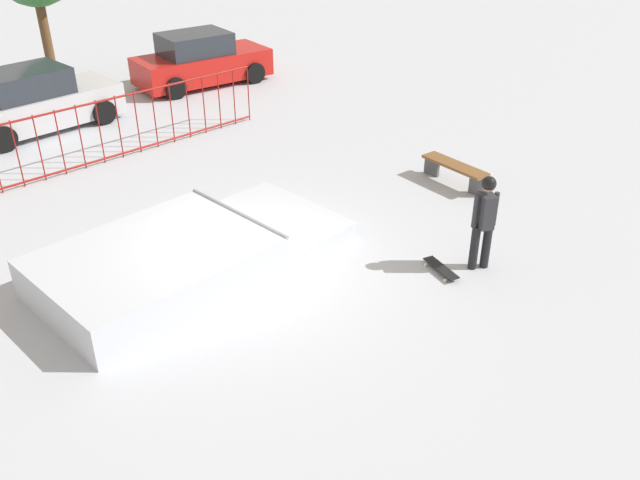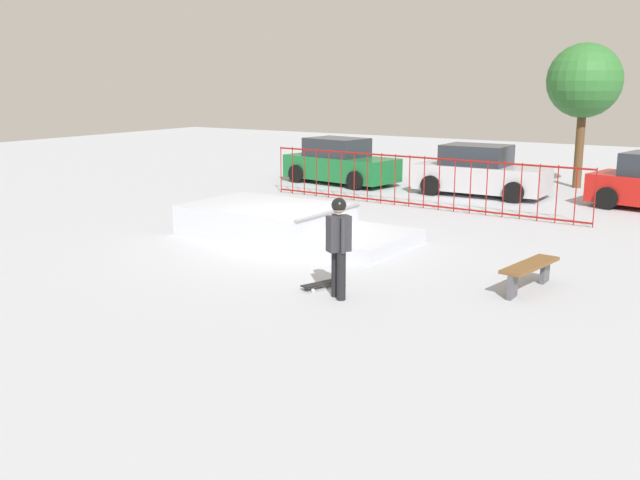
{
  "view_description": "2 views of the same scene",
  "coord_description": "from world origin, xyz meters",
  "px_view_note": "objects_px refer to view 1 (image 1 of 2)",
  "views": [
    {
      "loc": [
        -6.43,
        -7.5,
        6.25
      ],
      "look_at": [
        0.37,
        -1.05,
        0.9
      ],
      "focal_mm": 37.95,
      "sensor_mm": 36.0,
      "label": 1
    },
    {
      "loc": [
        8.84,
        -12.8,
        3.64
      ],
      "look_at": [
        2.43,
        -2.74,
        1.0
      ],
      "focal_mm": 40.98,
      "sensor_mm": 36.0,
      "label": 2
    }
  ],
  "objects_px": {
    "parked_car_red": "(201,61)",
    "park_bench": "(455,169)",
    "skateboard": "(441,268)",
    "skater": "(484,216)",
    "skate_ramp": "(178,259)",
    "parked_car_silver": "(35,102)"
  },
  "relations": [
    {
      "from": "skate_ramp",
      "to": "skateboard",
      "type": "bearing_deg",
      "value": -44.36
    },
    {
      "from": "parked_car_red",
      "to": "skater",
      "type": "bearing_deg",
      "value": -95.31
    },
    {
      "from": "park_bench",
      "to": "skate_ramp",
      "type": "bearing_deg",
      "value": 167.94
    },
    {
      "from": "skate_ramp",
      "to": "parked_car_silver",
      "type": "distance_m",
      "value": 8.61
    },
    {
      "from": "skateboard",
      "to": "parked_car_red",
      "type": "bearing_deg",
      "value": 0.81
    },
    {
      "from": "skateboard",
      "to": "park_bench",
      "type": "relative_size",
      "value": 0.5
    },
    {
      "from": "parked_car_red",
      "to": "park_bench",
      "type": "bearing_deg",
      "value": -84.42
    },
    {
      "from": "parked_car_silver",
      "to": "parked_car_red",
      "type": "relative_size",
      "value": 0.95
    },
    {
      "from": "park_bench",
      "to": "parked_car_red",
      "type": "xyz_separation_m",
      "value": [
        0.85,
        9.87,
        0.37
      ]
    },
    {
      "from": "parked_car_silver",
      "to": "skate_ramp",
      "type": "bearing_deg",
      "value": -101.19
    },
    {
      "from": "skateboard",
      "to": "parked_car_red",
      "type": "height_order",
      "value": "parked_car_red"
    },
    {
      "from": "parked_car_silver",
      "to": "parked_car_red",
      "type": "bearing_deg",
      "value": 1.48
    },
    {
      "from": "skate_ramp",
      "to": "skater",
      "type": "height_order",
      "value": "skater"
    },
    {
      "from": "park_bench",
      "to": "parked_car_red",
      "type": "bearing_deg",
      "value": 85.08
    },
    {
      "from": "skater",
      "to": "park_bench",
      "type": "distance_m",
      "value": 3.47
    },
    {
      "from": "skate_ramp",
      "to": "parked_car_silver",
      "type": "bearing_deg",
      "value": 79.65
    },
    {
      "from": "skateboard",
      "to": "parked_car_silver",
      "type": "bearing_deg",
      "value": 26.57
    },
    {
      "from": "skate_ramp",
      "to": "park_bench",
      "type": "height_order",
      "value": "skate_ramp"
    },
    {
      "from": "skater",
      "to": "park_bench",
      "type": "height_order",
      "value": "skater"
    },
    {
      "from": "parked_car_silver",
      "to": "parked_car_red",
      "type": "xyz_separation_m",
      "value": [
        5.41,
        0.1,
        0.0
      ]
    },
    {
      "from": "skate_ramp",
      "to": "park_bench",
      "type": "relative_size",
      "value": 3.31
    },
    {
      "from": "park_bench",
      "to": "parked_car_silver",
      "type": "xyz_separation_m",
      "value": [
        -4.56,
        9.77,
        0.37
      ]
    }
  ]
}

